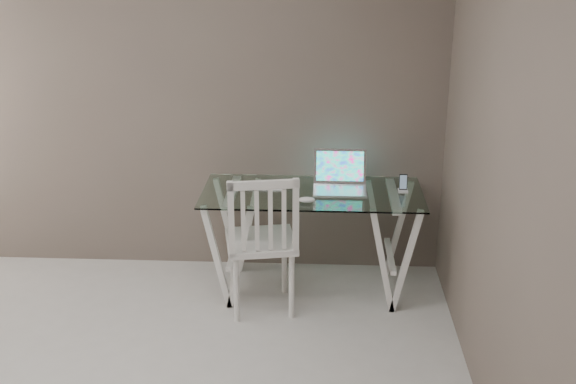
# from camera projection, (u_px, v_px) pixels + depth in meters

# --- Properties ---
(room) EXTENTS (4.50, 4.52, 2.71)m
(room) POSITION_uv_depth(u_px,v_px,m) (31.00, 114.00, 2.94)
(room) COLOR #B6B4AF
(room) RESTS_ON ground
(desk) EXTENTS (1.50, 0.70, 0.75)m
(desk) POSITION_uv_depth(u_px,v_px,m) (312.00, 241.00, 5.03)
(desk) COLOR silver
(desk) RESTS_ON ground
(chair) EXTENTS (0.53, 0.53, 0.98)m
(chair) POSITION_uv_depth(u_px,v_px,m) (262.00, 238.00, 4.68)
(chair) COLOR silver
(chair) RESTS_ON ground
(laptop) EXTENTS (0.36, 0.32, 0.25)m
(laptop) POSITION_uv_depth(u_px,v_px,m) (340.00, 180.00, 4.95)
(laptop) COLOR silver
(laptop) RESTS_ON desk
(keyboard) EXTENTS (0.25, 0.11, 0.01)m
(keyboard) POSITION_uv_depth(u_px,v_px,m) (267.00, 188.00, 4.96)
(keyboard) COLOR silver
(keyboard) RESTS_ON desk
(mouse) EXTENTS (0.11, 0.07, 0.04)m
(mouse) POSITION_uv_depth(u_px,v_px,m) (307.00, 200.00, 4.71)
(mouse) COLOR white
(mouse) RESTS_ON desk
(phone_dock) EXTENTS (0.07, 0.07, 0.12)m
(phone_dock) POSITION_uv_depth(u_px,v_px,m) (403.00, 187.00, 4.90)
(phone_dock) COLOR white
(phone_dock) RESTS_ON desk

